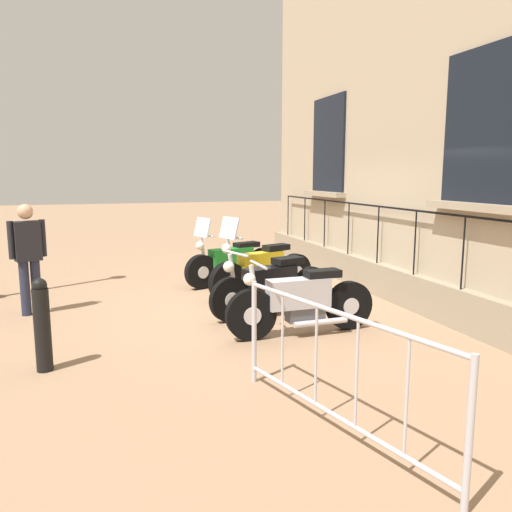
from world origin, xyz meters
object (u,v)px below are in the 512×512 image
Objects in this scene: motorcycle_green at (232,262)px; bollard at (42,325)px; pedestrian_standing at (28,253)px; motorcycle_yellow at (262,271)px; crowd_barrier at (335,367)px; motorcycle_black at (272,285)px; motorcycle_silver at (301,302)px.

motorcycle_green reaches higher than bollard.
bollard is 0.61× the size of pedestrian_standing.
motorcycle_yellow reaches higher than motorcycle_green.
motorcycle_green is at bearing -78.36° from motorcycle_yellow.
motorcycle_green is 1.13m from motorcycle_yellow.
bollard is (2.38, -2.15, -0.05)m from crowd_barrier.
bollard is at bearing 24.11° from motorcycle_black.
pedestrian_standing reaches higher than bollard.
motorcycle_black is at bearing -88.52° from motorcycle_silver.
motorcycle_yellow is (-0.23, 1.11, 0.03)m from motorcycle_green.
crowd_barrier is at bearing 78.72° from motorcycle_black.
motorcycle_black is 3.38m from bollard.
motorcycle_silver is (-0.05, 3.28, 0.01)m from motorcycle_green.
motorcycle_green reaches higher than crowd_barrier.
motorcycle_yellow is 1.00× the size of motorcycle_black.
bollard is at bearing 49.46° from motorcycle_green.
motorcycle_green reaches higher than motorcycle_silver.
motorcycle_yellow is at bearing -179.61° from pedestrian_standing.
motorcycle_yellow is 4.12m from bollard.
motorcycle_silver is (-0.03, 1.07, -0.00)m from motorcycle_black.
bollard reaches higher than motorcycle_black.
motorcycle_black is at bearing 90.54° from motorcycle_green.
motorcycle_yellow is at bearing -100.78° from motorcycle_black.
motorcycle_green is at bearing -96.79° from crowd_barrier.
motorcycle_green is 0.96× the size of motorcycle_silver.
pedestrian_standing is (0.38, -2.45, 0.43)m from bollard.
crowd_barrier is at bearing 73.43° from motorcycle_silver.
motorcycle_yellow reaches higher than bollard.
pedestrian_standing is at bearing -81.19° from bollard.
pedestrian_standing reaches higher than motorcycle_silver.
bollard is 2.52m from pedestrian_standing.
crowd_barrier is 3.21m from bollard.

